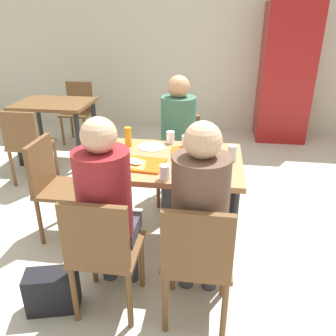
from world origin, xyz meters
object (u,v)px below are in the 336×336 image
(person_far_side, at_px, (178,133))
(handbag, at_px, (53,291))
(person_in_red, at_px, (106,200))
(tray_red_far, at_px, (195,153))
(chair_near_left, at_px, (102,249))
(soda_can, at_px, (232,154))
(chair_far_side, at_px, (179,152))
(paper_plate_near_edge, at_px, (187,172))
(plastic_cup_d, at_px, (186,141))
(background_chair_far, at_px, (78,108))
(paper_plate_center, at_px, (152,147))
(tray_red_near, at_px, (139,164))
(person_in_brown_jacket, at_px, (200,207))
(pizza_slice_a, at_px, (135,162))
(main_table, at_px, (168,171))
(background_table, at_px, (55,112))
(background_chair_near, at_px, (27,142))
(chair_near_right, at_px, (197,257))
(pizza_slice_b, at_px, (193,151))
(condiment_bottle, at_px, (128,137))
(plastic_cup_a, at_px, (170,137))
(foil_bundle, at_px, (106,150))
(plastic_cup_b, at_px, (165,172))
(plastic_cup_c, at_px, (113,147))
(drink_fridge, at_px, (285,74))
(chair_left_end, at_px, (54,182))

(person_far_side, height_order, handbag, person_far_side)
(person_in_red, distance_m, tray_red_far, 0.90)
(chair_near_left, height_order, soda_can, soda_can)
(chair_far_side, bearing_deg, paper_plate_near_edge, -80.72)
(plastic_cup_d, height_order, background_chair_far, plastic_cup_d)
(paper_plate_center, height_order, plastic_cup_d, plastic_cup_d)
(person_in_red, xyz_separation_m, paper_plate_center, (0.11, 0.87, 0.01))
(tray_red_near, distance_m, paper_plate_center, 0.37)
(chair_near_left, relative_size, person_in_brown_jacket, 0.67)
(tray_red_far, bearing_deg, paper_plate_center, 164.22)
(pizza_slice_a, bearing_deg, main_table, 33.80)
(tray_red_far, distance_m, background_table, 2.36)
(person_in_red, distance_m, tray_red_near, 0.51)
(handbag, relative_size, background_chair_near, 0.38)
(pizza_slice_a, height_order, soda_can, soda_can)
(soda_can, bearing_deg, chair_near_right, -103.41)
(tray_red_near, bearing_deg, paper_plate_center, 85.68)
(pizza_slice_b, distance_m, handbag, 1.38)
(chair_near_left, xyz_separation_m, condiment_bottle, (-0.08, 1.01, 0.34))
(plastic_cup_a, bearing_deg, main_table, -85.42)
(paper_plate_near_edge, xyz_separation_m, plastic_cup_d, (-0.06, 0.49, 0.05))
(chair_near_right, bearing_deg, background_chair_near, 139.38)
(tray_red_near, height_order, pizza_slice_b, pizza_slice_b)
(person_in_red, bearing_deg, background_chair_near, 132.26)
(pizza_slice_b, bearing_deg, foil_bundle, -167.19)
(plastic_cup_b, bearing_deg, tray_red_near, 137.43)
(plastic_cup_a, relative_size, handbag, 0.31)
(pizza_slice_b, xyz_separation_m, handbag, (-0.80, -0.93, -0.63))
(chair_near_left, height_order, plastic_cup_c, plastic_cup_c)
(paper_plate_near_edge, bearing_deg, drink_fridge, 69.78)
(person_in_red, distance_m, drink_fridge, 3.84)
(pizza_slice_a, bearing_deg, pizza_slice_b, 34.67)
(chair_near_left, height_order, chair_far_side, same)
(soda_can, height_order, drink_fridge, drink_fridge)
(chair_far_side, distance_m, foil_bundle, 0.98)
(paper_plate_near_edge, relative_size, background_table, 0.24)
(chair_near_right, xyz_separation_m, background_chair_far, (-1.92, 3.11, 0.00))
(plastic_cup_a, bearing_deg, condiment_bottle, -159.83)
(pizza_slice_a, height_order, pizza_slice_b, same)
(pizza_slice_b, xyz_separation_m, soda_can, (0.29, -0.11, 0.04))
(pizza_slice_b, height_order, handbag, pizza_slice_b)
(plastic_cup_a, xyz_separation_m, condiment_bottle, (-0.33, -0.12, 0.03))
(paper_plate_center, bearing_deg, plastic_cup_a, 41.40)
(main_table, xyz_separation_m, handbag, (-0.63, -0.80, -0.51))
(paper_plate_near_edge, bearing_deg, person_far_side, 100.74)
(pizza_slice_a, xyz_separation_m, plastic_cup_a, (0.19, 0.49, 0.03))
(plastic_cup_b, bearing_deg, background_table, 130.81)
(pizza_slice_a, bearing_deg, person_far_side, 74.51)
(paper_plate_near_edge, height_order, condiment_bottle, condiment_bottle)
(drink_fridge, bearing_deg, chair_left_end, -128.07)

